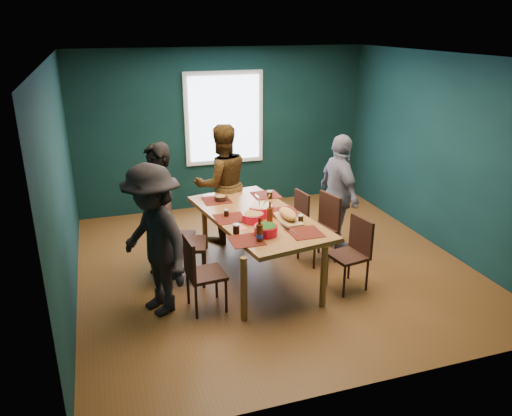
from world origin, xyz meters
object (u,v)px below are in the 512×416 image
Objects in this scene: chair_left_mid at (179,237)px; chair_left_near at (198,269)px; chair_right_near at (354,248)px; person_right at (339,194)px; dining_table at (257,221)px; person_back at (222,184)px; chair_left_far at (173,231)px; bowl_herbs at (266,230)px; cutting_board at (288,215)px; chair_right_far at (296,216)px; chair_right_mid at (323,223)px; bowl_dumpling at (262,210)px; person_far_left at (159,213)px; person_near_left at (154,241)px; bowl_salad at (253,217)px.

chair_left_near is (0.09, -0.74, -0.08)m from chair_left_mid.
chair_right_near is 0.53× the size of person_right.
chair_left_near reaches higher than dining_table.
person_back is (0.74, 1.82, 0.35)m from chair_left_near.
person_right reaches higher than chair_left_far.
cutting_board reaches higher than bowl_herbs.
cutting_board is at bearing -126.63° from chair_right_far.
chair_right_mid is at bearing 34.50° from bowl_herbs.
person_right is (2.30, 0.26, 0.23)m from chair_left_mid.
bowl_herbs reaches higher than chair_right_far.
bowl_dumpling is (-0.72, -0.62, 0.40)m from chair_right_far.
chair_right_mid is (1.96, -0.45, 0.05)m from chair_left_far.
person_far_left reaches higher than chair_right_near.
person_near_left is at bearing -32.36° from person_far_left.
bowl_herbs is at bearing -3.62° from chair_left_near.
bowl_dumpling is (0.17, 0.17, 0.01)m from bowl_salad.
person_far_left is at bearing 160.01° from cutting_board.
cutting_board is (-0.67, -0.38, 0.33)m from chair_right_mid.
person_right reaches higher than chair_right_far.
person_near_left is at bearing -178.39° from chair_right_mid.
bowl_herbs is at bearing -25.11° from chair_left_mid.
chair_right_mid reaches higher than chair_right_near.
chair_right_near is 2.90× the size of bowl_dumpling.
chair_right_mid is at bearing 14.59° from chair_left_mid.
chair_right_far is (1.76, 0.50, -0.12)m from chair_left_mid.
person_far_left is 6.51× the size of bowl_herbs.
chair_right_far is at bearing 40.46° from bowl_dumpling.
chair_left_mid is (0.00, -0.46, 0.11)m from chair_left_far.
bowl_salad is at bearing 25.30° from chair_left_near.
person_near_left reaches higher than chair_right_far.
dining_table is 1.03m from chair_right_far.
chair_right_far is at bearing 142.81° from person_back.
bowl_herbs is (-1.07, -0.74, 0.33)m from chair_right_mid.
bowl_salad is 0.43m from cutting_board.
dining_table is at bearing 7.63° from chair_left_mid.
chair_right_near is at bearing -43.11° from dining_table.
chair_left_mid is at bearing 161.50° from bowl_salad.
chair_right_far is 0.68m from person_right.
person_near_left is 2.85× the size of cutting_board.
person_far_left reaches higher than bowl_salad.
chair_left_far is 2.33m from person_right.
bowl_salad is at bearing 80.08° from person_near_left.
chair_left_near is 1.30m from cutting_board.
person_back is at bearing 87.66° from dining_table.
dining_table is at bearing 80.99° from bowl_herbs.
chair_left_near is at bearing -68.69° from chair_left_mid.
chair_left_near is 3.41× the size of bowl_salad.
person_far_left is 2.90× the size of cutting_board.
cutting_board reaches higher than chair_left_near.
person_back is 1.81m from bowl_herbs.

